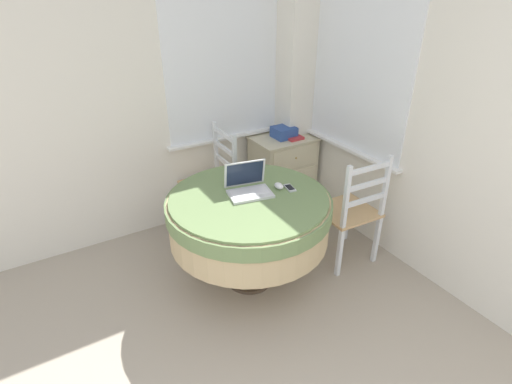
{
  "coord_description": "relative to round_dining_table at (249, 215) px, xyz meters",
  "views": [
    {
      "loc": [
        -0.29,
        0.13,
        2.11
      ],
      "look_at": [
        1.08,
        2.42,
        0.68
      ],
      "focal_mm": 28.0,
      "sensor_mm": 36.0,
      "label": 1
    }
  ],
  "objects": [
    {
      "name": "dining_chair_near_back_window",
      "position": [
        0.1,
        0.84,
        -0.14
      ],
      "size": [
        0.43,
        0.44,
        0.96
      ],
      "color": "tan",
      "rests_on": "ground_plane"
    },
    {
      "name": "computer_mouse",
      "position": [
        0.25,
        -0.01,
        0.17
      ],
      "size": [
        0.05,
        0.08,
        0.04
      ],
      "color": "white",
      "rests_on": "round_dining_table"
    },
    {
      "name": "corner_room_shell",
      "position": [
        0.36,
        -0.11,
        0.68
      ],
      "size": [
        4.41,
        5.25,
        2.55
      ],
      "color": "white",
      "rests_on": "ground_plane"
    },
    {
      "name": "cell_phone",
      "position": [
        0.32,
        -0.05,
        0.16
      ],
      "size": [
        0.07,
        0.13,
        0.01
      ],
      "color": "#B2B7BC",
      "rests_on": "round_dining_table"
    },
    {
      "name": "dining_chair_near_right_window",
      "position": [
        0.83,
        -0.19,
        -0.14
      ],
      "size": [
        0.45,
        0.44,
        0.96
      ],
      "color": "tan",
      "rests_on": "ground_plane"
    },
    {
      "name": "book_on_cabinet",
      "position": [
        0.96,
        0.83,
        0.15
      ],
      "size": [
        0.15,
        0.23,
        0.02
      ],
      "color": "#BC3338",
      "rests_on": "corner_cabinet"
    },
    {
      "name": "round_dining_table",
      "position": [
        0.0,
        0.0,
        0.0
      ],
      "size": [
        1.18,
        1.18,
        0.75
      ],
      "color": "#4C3D2D",
      "rests_on": "ground_plane"
    },
    {
      "name": "storage_box",
      "position": [
        0.9,
        0.87,
        0.19
      ],
      "size": [
        0.21,
        0.19,
        0.1
      ],
      "color": "#2D4C93",
      "rests_on": "corner_cabinet"
    },
    {
      "name": "corner_cabinet",
      "position": [
        0.9,
        0.87,
        -0.23
      ],
      "size": [
        0.6,
        0.45,
        0.74
      ],
      "color": "beige",
      "rests_on": "ground_plane"
    },
    {
      "name": "laptop",
      "position": [
        0.03,
        0.05,
        0.2
      ],
      "size": [
        0.34,
        0.29,
        0.22
      ],
      "color": "silver",
      "rests_on": "round_dining_table"
    }
  ]
}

